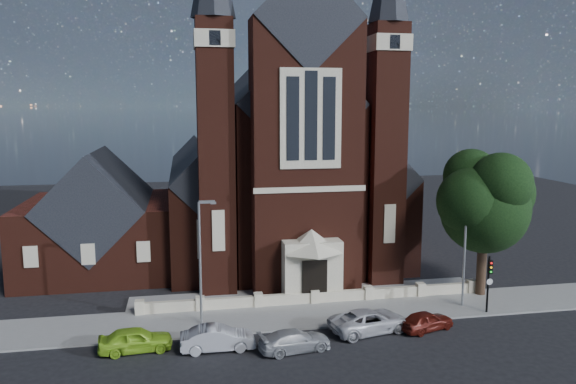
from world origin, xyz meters
The scene contains 15 objects.
ground centered at (0.00, 15.00, 0.00)m, with size 120.00×120.00×0.00m, color black.
pavement_strip centered at (0.00, 4.50, 0.00)m, with size 60.00×5.00×0.12m, color gray.
forecourt_paving centered at (0.00, 8.50, 0.00)m, with size 26.00×3.00×0.14m, color gray.
forecourt_wall centered at (0.00, 6.50, 0.00)m, with size 24.00×0.40×0.90m, color #C2B49A.
church centered at (0.00, 22.94, 8.19)m, with size 20.01×34.90×29.20m.
parish_hall centered at (-16.00, 18.00, 4.01)m, with size 12.00×12.20×10.24m.
street_tree centered at (12.60, 5.71, 6.96)m, with size 6.40×6.60×10.70m.
street_lamp_left centered at (-7.91, 4.00, 4.60)m, with size 1.16×0.22×8.09m.
street_lamp_right centered at (10.09, 4.00, 4.60)m, with size 1.16×0.22×8.09m.
traffic_signal centered at (11.00, 2.43, 2.58)m, with size 0.28×0.42×4.00m.
car_lime_van centered at (-11.82, 0.81, 0.70)m, with size 1.66×4.13×1.41m, color #95CF29.
car_silver_a centered at (-7.20, 0.13, 0.70)m, with size 1.49×4.27×1.41m, color #B8B9C0.
car_silver_b centered at (-2.88, -0.79, 0.61)m, with size 1.71×4.21×1.22m, color #9EA0A5.
car_white_suv centered at (2.22, 1.03, 0.71)m, with size 2.36×5.12×1.42m, color silver.
car_dark_red centered at (5.78, 0.60, 0.62)m, with size 1.46×3.63×1.24m, color #59160F.
Camera 1 is at (-8.89, -30.59, 13.86)m, focal length 35.00 mm.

